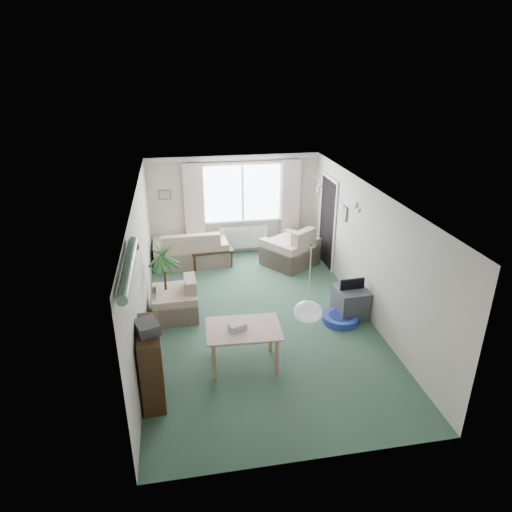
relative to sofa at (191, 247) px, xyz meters
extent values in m
plane|color=#2D4C39|center=(1.10, -2.75, -0.42)|extent=(6.50, 6.50, 0.00)
cube|color=white|center=(1.30, 0.48, 1.08)|extent=(1.80, 0.03, 1.30)
cube|color=black|center=(1.30, 0.40, 1.85)|extent=(2.60, 0.03, 0.03)
cube|color=beige|center=(0.15, 0.38, 0.85)|extent=(0.45, 0.08, 2.00)
cube|color=beige|center=(2.45, 0.38, 0.85)|extent=(0.45, 0.08, 2.00)
cube|color=white|center=(1.30, 0.44, -0.02)|extent=(1.20, 0.10, 0.55)
cube|color=black|center=(3.08, -0.55, 0.58)|extent=(0.03, 0.95, 2.00)
sphere|color=white|center=(1.30, -5.05, 1.06)|extent=(0.36, 0.36, 0.36)
cylinder|color=#196626|center=(-0.82, -5.05, 1.86)|extent=(1.60, 1.60, 0.12)
sphere|color=silver|center=(2.40, -1.85, 1.80)|extent=(0.20, 0.20, 0.20)
sphere|color=silver|center=(2.70, -3.05, 1.80)|extent=(0.20, 0.20, 0.20)
cube|color=brown|center=(-0.50, 0.48, 1.13)|extent=(0.28, 0.03, 0.22)
cube|color=brown|center=(3.08, -1.55, 1.13)|extent=(0.03, 0.24, 0.30)
cube|color=beige|center=(0.00, 0.00, 0.00)|extent=(1.69, 0.93, 0.83)
cube|color=beige|center=(2.26, -0.43, 0.05)|extent=(1.42, 1.41, 0.93)
cube|color=beige|center=(-0.40, -2.33, -0.04)|extent=(0.82, 0.86, 0.75)
cube|color=black|center=(0.46, -0.20, -0.20)|extent=(0.98, 0.59, 0.42)
cube|color=brown|center=(0.47, -0.25, 0.09)|extent=(0.12, 0.04, 0.16)
cube|color=black|center=(-0.74, -4.50, 0.13)|extent=(0.35, 0.92, 1.10)
cube|color=#3B3A3F|center=(-0.74, -4.56, 0.75)|extent=(0.38, 0.42, 0.14)
cylinder|color=#1B512C|center=(-0.55, -2.22, 0.33)|extent=(0.66, 0.66, 1.49)
cube|color=tan|center=(0.63, -4.02, -0.09)|extent=(1.07, 0.74, 0.65)
cube|color=#B5B3BE|center=(0.53, -4.04, 0.29)|extent=(0.30, 0.26, 0.12)
cube|color=#313135|center=(2.80, -2.89, -0.14)|extent=(0.58, 0.64, 0.55)
cylinder|color=navy|center=(2.55, -3.08, -0.35)|extent=(0.84, 0.84, 0.13)
camera|label=1|loc=(-0.23, -9.86, 4.01)|focal=32.00mm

